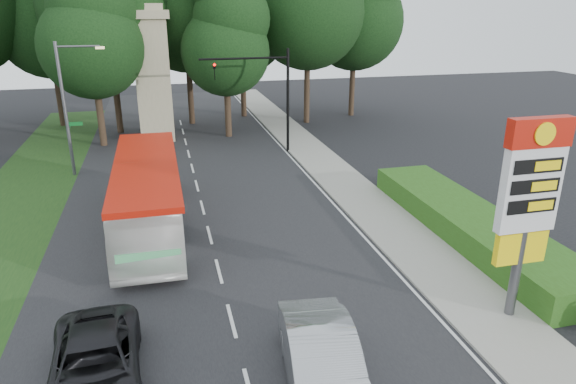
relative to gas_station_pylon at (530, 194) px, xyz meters
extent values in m
cube|color=black|center=(-9.20, 10.01, -4.44)|extent=(14.00, 80.00, 0.02)
cube|color=gray|center=(-0.70, 10.01, -4.39)|extent=(3.00, 80.00, 0.12)
cube|color=#193814|center=(-18.70, 16.01, -4.44)|extent=(5.00, 50.00, 0.02)
cube|color=#264B14|center=(2.30, 6.01, -3.85)|extent=(3.00, 14.00, 1.20)
cylinder|color=#59595E|center=(0.00, 0.01, -2.85)|extent=(0.32, 0.32, 3.20)
cube|color=yellow|center=(0.00, 0.01, -1.85)|extent=(1.80, 0.25, 1.10)
cube|color=silver|center=(0.00, 0.01, 0.15)|extent=(2.00, 0.35, 2.80)
cube|color=#AF1509|center=(0.00, 0.01, 1.95)|extent=(2.10, 0.40, 0.90)
cylinder|color=yellow|center=(0.00, -0.21, 1.95)|extent=(0.70, 0.05, 0.70)
cube|color=black|center=(0.00, -0.18, 0.95)|extent=(1.70, 0.04, 0.45)
cube|color=black|center=(0.00, -0.18, 0.30)|extent=(1.70, 0.04, 0.45)
cube|color=black|center=(0.00, -0.18, -0.35)|extent=(1.70, 0.04, 0.45)
cylinder|color=black|center=(-2.20, 22.01, -0.85)|extent=(0.20, 0.20, 7.20)
cylinder|color=black|center=(-5.20, 22.01, 2.15)|extent=(6.00, 0.14, 0.14)
imported|color=black|center=(-7.20, 22.01, 1.90)|extent=(0.18, 0.22, 1.10)
sphere|color=#FF0C05|center=(-7.20, 21.86, 1.80)|extent=(0.18, 0.18, 0.18)
cylinder|color=#59595E|center=(-16.40, 20.01, -0.45)|extent=(0.20, 0.20, 8.00)
cylinder|color=#59595E|center=(-15.20, 20.01, 3.25)|extent=(2.40, 0.12, 0.12)
cube|color=#FFE599|center=(-14.00, 20.01, 3.15)|extent=(0.50, 0.22, 0.14)
cube|color=#0C591E|center=(-15.95, 20.01, -1.25)|extent=(0.85, 0.04, 0.22)
cube|color=#0C591E|center=(-16.40, 20.46, -1.55)|extent=(0.04, 0.85, 0.22)
cube|color=gray|center=(-11.20, 28.01, 0.05)|extent=(2.50, 2.50, 9.00)
cube|color=gray|center=(-11.20, 28.01, 4.85)|extent=(3.00, 3.00, 0.60)
cube|color=gray|center=(-11.20, 28.01, 5.35)|extent=(2.20, 2.20, 0.50)
cylinder|color=#2D2116|center=(-19.20, 35.01, -1.75)|extent=(0.50, 0.50, 5.40)
sphere|color=black|center=(-19.20, 35.01, 3.80)|extent=(8.40, 8.40, 8.40)
cylinder|color=#2D2116|center=(-14.20, 31.01, -1.21)|extent=(0.50, 0.50, 6.48)
sphere|color=black|center=(-14.20, 31.01, 5.45)|extent=(10.08, 10.08, 10.08)
cylinder|color=#2D2116|center=(-8.20, 33.01, -1.48)|extent=(0.50, 0.50, 5.94)
sphere|color=black|center=(-8.20, 33.01, 4.63)|extent=(9.24, 9.24, 9.24)
cylinder|color=#2D2116|center=(-3.20, 35.01, -1.84)|extent=(0.50, 0.50, 5.22)
sphere|color=black|center=(-3.20, 35.01, 3.53)|extent=(8.12, 8.12, 8.12)
cylinder|color=#2D2116|center=(1.80, 31.01, -1.39)|extent=(0.50, 0.50, 6.12)
sphere|color=black|center=(1.80, 31.01, 4.90)|extent=(9.52, 9.52, 9.52)
cylinder|color=#2D2116|center=(6.80, 33.01, -1.66)|extent=(0.50, 0.50, 5.58)
sphere|color=black|center=(6.80, 33.01, 4.08)|extent=(8.68, 8.68, 8.68)
cylinder|color=#2D2116|center=(-15.20, 27.01, -2.11)|extent=(0.50, 0.50, 4.68)
sphere|color=black|center=(-15.20, 27.01, 2.70)|extent=(7.28, 7.28, 7.28)
sphere|color=black|center=(-15.20, 27.01, 5.30)|extent=(6.24, 6.24, 6.24)
cylinder|color=#2D2116|center=(-5.70, 27.51, -2.29)|extent=(0.50, 0.50, 4.32)
sphere|color=black|center=(-5.70, 27.51, 2.15)|extent=(6.72, 6.72, 6.72)
sphere|color=black|center=(-5.70, 27.51, 4.55)|extent=(5.76, 5.76, 5.76)
imported|color=white|center=(-11.77, 10.38, -2.82)|extent=(2.86, 11.72, 3.26)
imported|color=#999BA0|center=(-7.25, -1.84, -3.56)|extent=(2.48, 5.57, 1.78)
imported|color=black|center=(-13.24, -0.21, -3.71)|extent=(2.69, 5.39, 1.47)
camera|label=1|loc=(-10.95, -12.64, 5.54)|focal=32.00mm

